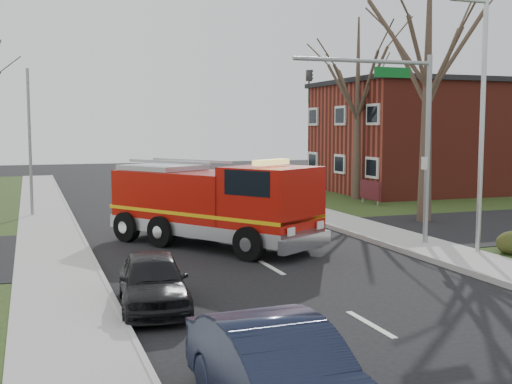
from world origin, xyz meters
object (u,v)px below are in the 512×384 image
object	(u,v)px
parked_car_maroon	(153,281)
parked_car_gray	(280,375)
fire_engine	(215,206)
traffic_signal_mast	(397,115)

from	to	relation	value
parked_car_maroon	parked_car_gray	xyz separation A→B (m)	(0.60, -6.61, 0.08)
fire_engine	parked_car_maroon	size ratio (longest dim) A/B	2.09
fire_engine	parked_car_gray	distance (m)	14.16
parked_car_maroon	parked_car_gray	world-z (taller)	parked_car_gray
traffic_signal_mast	parked_car_maroon	bearing A→B (deg)	-153.82
traffic_signal_mast	parked_car_gray	world-z (taller)	traffic_signal_mast
traffic_signal_mast	parked_car_maroon	xyz separation A→B (m)	(-9.41, -4.63, -4.05)
fire_engine	parked_car_gray	world-z (taller)	fire_engine
parked_car_maroon	parked_car_gray	distance (m)	6.64
parked_car_maroon	parked_car_gray	size ratio (longest dim) A/B	0.86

